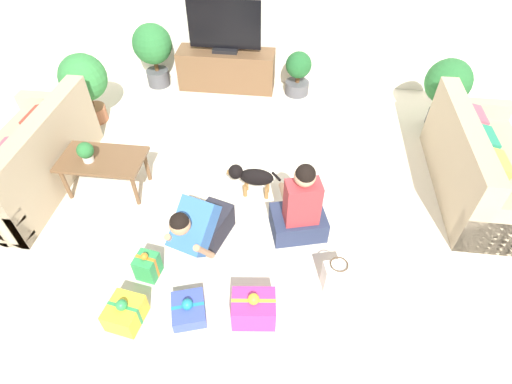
{
  "coord_description": "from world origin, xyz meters",
  "views": [
    {
      "loc": [
        0.43,
        -2.98,
        3.12
      ],
      "look_at": [
        0.11,
        -0.3,
        0.45
      ],
      "focal_mm": 28.0,
      "sensor_mm": 36.0,
      "label": 1
    }
  ],
  "objects_px": {
    "tv": "(224,29)",
    "gift_box_d": "(148,266)",
    "potted_plant_back_right": "(298,72)",
    "gift_bag_a": "(337,275)",
    "sofa_left": "(29,162)",
    "potted_plant_corner_left": "(84,81)",
    "potted_plant_corner_right": "(448,84)",
    "dog": "(251,176)",
    "gift_box_b": "(254,309)",
    "tv_console": "(227,70)",
    "sofa_right": "(479,168)",
    "potted_plant_back_left": "(153,48)",
    "gift_box_c": "(125,313)",
    "coffee_table": "(103,162)",
    "person_sitting": "(300,210)",
    "gift_box_a": "(188,309)",
    "person_kneeling": "(201,226)",
    "tabletop_plant": "(86,151)"
  },
  "relations": [
    {
      "from": "tv",
      "to": "gift_box_d",
      "type": "xyz_separation_m",
      "value": [
        -0.14,
        -3.39,
        -0.76
      ]
    },
    {
      "from": "potted_plant_back_right",
      "to": "gift_bag_a",
      "type": "distance_m",
      "value": 3.29
    },
    {
      "from": "sofa_left",
      "to": "potted_plant_corner_left",
      "type": "xyz_separation_m",
      "value": [
        0.15,
        1.27,
        0.28
      ]
    },
    {
      "from": "sofa_left",
      "to": "potted_plant_corner_right",
      "type": "bearing_deg",
      "value": 110.41
    },
    {
      "from": "potted_plant_back_right",
      "to": "gift_box_d",
      "type": "bearing_deg",
      "value": -109.54
    },
    {
      "from": "dog",
      "to": "gift_box_b",
      "type": "height_order",
      "value": "dog"
    },
    {
      "from": "potted_plant_back_right",
      "to": "potted_plant_corner_right",
      "type": "height_order",
      "value": "potted_plant_corner_right"
    },
    {
      "from": "tv_console",
      "to": "gift_box_d",
      "type": "height_order",
      "value": "tv_console"
    },
    {
      "from": "sofa_right",
      "to": "potted_plant_back_left",
      "type": "height_order",
      "value": "potted_plant_back_left"
    },
    {
      "from": "gift_box_b",
      "to": "gift_box_c",
      "type": "distance_m",
      "value": 1.06
    },
    {
      "from": "potted_plant_back_right",
      "to": "gift_box_d",
      "type": "distance_m",
      "value": 3.55
    },
    {
      "from": "potted_plant_back_left",
      "to": "gift_box_b",
      "type": "xyz_separation_m",
      "value": [
        1.91,
        -3.64,
        -0.44
      ]
    },
    {
      "from": "coffee_table",
      "to": "gift_bag_a",
      "type": "distance_m",
      "value": 2.65
    },
    {
      "from": "person_sitting",
      "to": "gift_bag_a",
      "type": "bearing_deg",
      "value": 106.34
    },
    {
      "from": "gift_box_b",
      "to": "sofa_right",
      "type": "bearing_deg",
      "value": 39.75
    },
    {
      "from": "potted_plant_corner_left",
      "to": "potted_plant_corner_right",
      "type": "height_order",
      "value": "potted_plant_corner_left"
    },
    {
      "from": "potted_plant_back_right",
      "to": "gift_box_b",
      "type": "relative_size",
      "value": 1.64
    },
    {
      "from": "sofa_right",
      "to": "gift_box_b",
      "type": "distance_m",
      "value": 2.87
    },
    {
      "from": "dog",
      "to": "gift_box_b",
      "type": "xyz_separation_m",
      "value": [
        0.21,
        -1.47,
        -0.12
      ]
    },
    {
      "from": "tv",
      "to": "person_sitting",
      "type": "xyz_separation_m",
      "value": [
        1.19,
        -2.73,
        -0.55
      ]
    },
    {
      "from": "sofa_right",
      "to": "gift_box_a",
      "type": "distance_m",
      "value": 3.33
    },
    {
      "from": "coffee_table",
      "to": "tv",
      "type": "xyz_separation_m",
      "value": [
        0.92,
        2.33,
        0.5
      ]
    },
    {
      "from": "sofa_left",
      "to": "coffee_table",
      "type": "height_order",
      "value": "sofa_left"
    },
    {
      "from": "gift_box_d",
      "to": "tv_console",
      "type": "bearing_deg",
      "value": 87.66
    },
    {
      "from": "potted_plant_back_right",
      "to": "sofa_right",
      "type": "bearing_deg",
      "value": -42.03
    },
    {
      "from": "tv_console",
      "to": "potted_plant_back_right",
      "type": "xyz_separation_m",
      "value": [
        1.05,
        -0.05,
        0.06
      ]
    },
    {
      "from": "potted_plant_back_right",
      "to": "gift_box_a",
      "type": "height_order",
      "value": "potted_plant_back_right"
    },
    {
      "from": "person_kneeling",
      "to": "person_sitting",
      "type": "distance_m",
      "value": 0.95
    },
    {
      "from": "coffee_table",
      "to": "tv",
      "type": "distance_m",
      "value": 2.56
    },
    {
      "from": "person_kneeling",
      "to": "gift_bag_a",
      "type": "height_order",
      "value": "person_kneeling"
    },
    {
      "from": "potted_plant_corner_left",
      "to": "gift_box_c",
      "type": "distance_m",
      "value": 3.16
    },
    {
      "from": "sofa_left",
      "to": "coffee_table",
      "type": "bearing_deg",
      "value": 90.48
    },
    {
      "from": "tv_console",
      "to": "coffee_table",
      "type": "bearing_deg",
      "value": -111.44
    },
    {
      "from": "tv",
      "to": "potted_plant_back_right",
      "type": "height_order",
      "value": "tv"
    },
    {
      "from": "potted_plant_back_left",
      "to": "sofa_left",
      "type": "bearing_deg",
      "value": -107.43
    },
    {
      "from": "potted_plant_back_left",
      "to": "person_kneeling",
      "type": "xyz_separation_m",
      "value": [
        1.34,
        -2.98,
        -0.25
      ]
    },
    {
      "from": "tabletop_plant",
      "to": "tv_console",
      "type": "bearing_deg",
      "value": 66.76
    },
    {
      "from": "potted_plant_back_right",
      "to": "gift_box_b",
      "type": "bearing_deg",
      "value": -92.89
    },
    {
      "from": "potted_plant_corner_left",
      "to": "tabletop_plant",
      "type": "bearing_deg",
      "value": -65.78
    },
    {
      "from": "tv",
      "to": "gift_box_b",
      "type": "height_order",
      "value": "tv"
    },
    {
      "from": "potted_plant_back_right",
      "to": "tabletop_plant",
      "type": "distance_m",
      "value": 3.13
    },
    {
      "from": "sofa_right",
      "to": "gift_box_d",
      "type": "height_order",
      "value": "sofa_right"
    },
    {
      "from": "person_sitting",
      "to": "gift_bag_a",
      "type": "distance_m",
      "value": 0.7
    },
    {
      "from": "sofa_right",
      "to": "tv",
      "type": "xyz_separation_m",
      "value": [
        -3.06,
        1.87,
        0.57
      ]
    },
    {
      "from": "sofa_right",
      "to": "coffee_table",
      "type": "xyz_separation_m",
      "value": [
        -3.98,
        -0.47,
        0.07
      ]
    },
    {
      "from": "person_kneeling",
      "to": "gift_box_d",
      "type": "xyz_separation_m",
      "value": [
        -0.43,
        -0.36,
        -0.2
      ]
    },
    {
      "from": "gift_bag_a",
      "to": "potted_plant_corner_left",
      "type": "bearing_deg",
      "value": 144.87
    },
    {
      "from": "sofa_left",
      "to": "potted_plant_corner_right",
      "type": "distance_m",
      "value": 5.0
    },
    {
      "from": "tv_console",
      "to": "sofa_right",
      "type": "bearing_deg",
      "value": -31.37
    },
    {
      "from": "sofa_right",
      "to": "potted_plant_back_right",
      "type": "relative_size",
      "value": 2.91
    }
  ]
}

